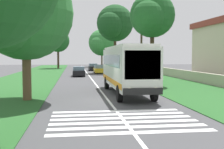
{
  "coord_description": "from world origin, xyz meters",
  "views": [
    {
      "loc": [
        -19.22,
        2.28,
        3.0
      ],
      "look_at": [
        2.24,
        -0.54,
        1.6
      ],
      "focal_mm": 46.79,
      "sensor_mm": 36.0,
      "label": 1
    }
  ],
  "objects": [
    {
      "name": "roadside_tree_right_0",
      "position": [
        10.14,
        -5.61,
        7.01
      ],
      "size": [
        5.57,
        4.64,
        9.44
      ],
      "color": "#3D2D1E",
      "rests_on": "grass_verge_right"
    },
    {
      "name": "grass_verge_right",
      "position": [
        15.0,
        -8.2,
        0.02
      ],
      "size": [
        120.0,
        8.0,
        0.04
      ],
      "primitive_type": "cube",
      "color": "#235623",
      "rests_on": "ground"
    },
    {
      "name": "roadside_tree_left_1",
      "position": [
        50.92,
        6.01,
        6.37
      ],
      "size": [
        6.5,
        5.35,
        9.17
      ],
      "color": "#3D2D1E",
      "rests_on": "grass_verge_left"
    },
    {
      "name": "trailing_car_0",
      "position": [
        23.62,
        1.56,
        0.67
      ],
      "size": [
        4.3,
        1.78,
        1.43
      ],
      "color": "black",
      "rests_on": "ground"
    },
    {
      "name": "zebra_crossing",
      "position": [
        -5.99,
        0.0,
        0.0
      ],
      "size": [
        4.95,
        6.8,
        0.01
      ],
      "color": "silver",
      "rests_on": "ground"
    },
    {
      "name": "utility_pole",
      "position": [
        13.68,
        -5.45,
        4.53
      ],
      "size": [
        0.24,
        1.4,
        8.69
      ],
      "color": "#473828",
      "rests_on": "grass_verge_right"
    },
    {
      "name": "centre_line",
      "position": [
        15.0,
        0.0,
        0.0
      ],
      "size": [
        110.0,
        0.16,
        0.01
      ],
      "primitive_type": "cube",
      "color": "silver",
      "rests_on": "ground"
    },
    {
      "name": "coach_bus",
      "position": [
        3.27,
        -1.8,
        2.15
      ],
      "size": [
        11.16,
        2.62,
        3.73
      ],
      "color": "silver",
      "rests_on": "ground"
    },
    {
      "name": "trailing_car_1",
      "position": [
        30.52,
        -2.07,
        0.67
      ],
      "size": [
        4.3,
        1.78,
        1.43
      ],
      "color": "gold",
      "rests_on": "ground"
    },
    {
      "name": "roadside_wall",
      "position": [
        20.0,
        -11.6,
        0.61
      ],
      "size": [
        70.0,
        0.4,
        1.14
      ],
      "primitive_type": "cube",
      "color": "#B2A893",
      "rests_on": "grass_verge_right"
    },
    {
      "name": "ground",
      "position": [
        0.0,
        0.0,
        0.0
      ],
      "size": [
        160.0,
        160.0,
        0.0
      ],
      "primitive_type": "plane",
      "color": "#424244"
    },
    {
      "name": "roadside_tree_left_0",
      "position": [
        0.63,
        5.6,
        5.65
      ],
      "size": [
        7.41,
        6.26,
        8.92
      ],
      "color": "brown",
      "rests_on": "grass_verge_left"
    },
    {
      "name": "trailing_car_2",
      "position": [
        39.79,
        -1.59,
        0.67
      ],
      "size": [
        4.3,
        1.78,
        1.43
      ],
      "color": "black",
      "rests_on": "ground"
    },
    {
      "name": "roadside_tree_right_1",
      "position": [
        32.89,
        -4.91,
        8.62
      ],
      "size": [
        8.08,
        6.56,
        12.07
      ],
      "color": "#4C3826",
      "rests_on": "grass_verge_right"
    },
    {
      "name": "grass_verge_left",
      "position": [
        15.0,
        8.2,
        0.02
      ],
      "size": [
        120.0,
        8.0,
        0.04
      ],
      "primitive_type": "cube",
      "color": "#235623",
      "rests_on": "ground"
    },
    {
      "name": "roadside_tree_right_2",
      "position": [
        60.33,
        -5.2,
        6.43
      ],
      "size": [
        8.24,
        7.21,
        10.16
      ],
      "color": "#4C3826",
      "rests_on": "grass_verge_right"
    }
  ]
}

